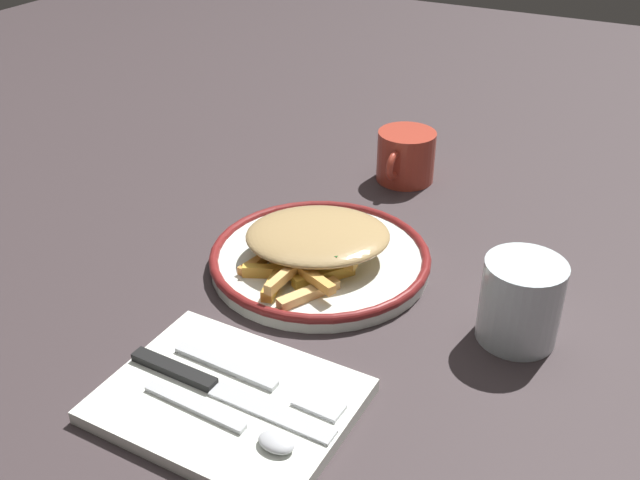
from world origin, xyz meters
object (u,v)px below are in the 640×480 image
(plate, at_px, (320,258))
(spoon, at_px, (243,428))
(fries_heap, at_px, (316,241))
(knife, at_px, (210,385))
(fork, at_px, (256,379))
(water_glass, at_px, (521,301))
(napkin, at_px, (229,401))
(coffee_mug, at_px, (407,157))

(plate, xyz_separation_m, spoon, (0.27, 0.07, 0.01))
(fries_heap, relative_size, knife, 0.99)
(knife, bearing_deg, fork, 130.81)
(fries_heap, height_order, knife, fries_heap)
(fork, height_order, water_glass, water_glass)
(napkin, relative_size, spoon, 1.41)
(coffee_mug, bearing_deg, knife, 1.47)
(fries_heap, height_order, napkin, fries_heap)
(plate, height_order, knife, same)
(napkin, distance_m, knife, 0.02)
(plate, relative_size, fries_heap, 1.22)
(napkin, bearing_deg, water_glass, 137.41)
(fries_heap, distance_m, water_glass, 0.23)
(knife, bearing_deg, coffee_mug, -178.53)
(water_glass, bearing_deg, napkin, -42.59)
(knife, height_order, spoon, spoon)
(napkin, height_order, coffee_mug, coffee_mug)
(water_glass, distance_m, coffee_mug, 0.36)
(fries_heap, bearing_deg, water_glass, 87.17)
(fork, relative_size, knife, 0.84)
(napkin, relative_size, knife, 1.02)
(knife, height_order, water_glass, water_glass)
(knife, bearing_deg, spoon, 60.51)
(spoon, relative_size, coffee_mug, 1.46)
(napkin, distance_m, coffee_mug, 0.50)
(knife, bearing_deg, water_glass, 134.72)
(plate, bearing_deg, coffee_mug, 179.38)
(plate, height_order, napkin, plate)
(fries_heap, xyz_separation_m, napkin, (0.23, 0.03, -0.03))
(fries_heap, relative_size, napkin, 0.97)
(fries_heap, height_order, fork, fries_heap)
(coffee_mug, bearing_deg, plate, -0.62)
(napkin, bearing_deg, plate, -171.80)
(spoon, distance_m, coffee_mug, 0.53)
(fries_heap, distance_m, coffee_mug, 0.27)
(spoon, bearing_deg, knife, -119.49)
(fries_heap, relative_size, coffee_mug, 1.99)
(knife, relative_size, spoon, 1.38)
(plate, xyz_separation_m, water_glass, (0.02, 0.23, 0.03))
(plate, relative_size, water_glass, 2.93)
(fries_heap, bearing_deg, fork, 12.92)
(fries_heap, relative_size, water_glass, 2.41)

